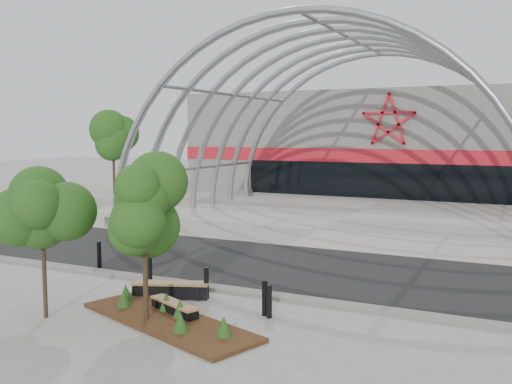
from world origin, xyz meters
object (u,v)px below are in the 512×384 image
(street_tree_0, at_px, (42,222))
(bollard_2, at_px, (206,283))
(street_tree_1, at_px, (144,212))
(bench_1, at_px, (174,309))
(bench_0, at_px, (171,290))

(street_tree_0, xyz_separation_m, bollard_2, (2.93, 3.29, -2.06))
(street_tree_1, xyz_separation_m, bollard_2, (0.31, 2.49, -2.39))
(street_tree_1, relative_size, bench_1, 2.17)
(bench_0, distance_m, bollard_2, 1.08)
(bench_0, xyz_separation_m, bench_1, (1.02, -1.34, -0.04))
(street_tree_0, bearing_deg, bench_1, 27.38)
(street_tree_1, distance_m, bench_1, 2.79)
(street_tree_0, relative_size, bench_0, 1.54)
(street_tree_1, bearing_deg, bollard_2, 83.01)
(bench_0, relative_size, bench_1, 1.25)
(street_tree_0, height_order, bench_0, street_tree_0)
(bench_1, bearing_deg, bench_0, 127.36)
(bench_1, relative_size, bollard_2, 1.97)
(street_tree_0, distance_m, street_tree_1, 2.77)
(bench_1, bearing_deg, street_tree_1, -115.91)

